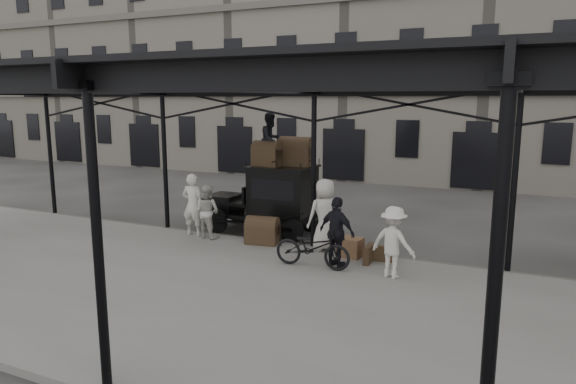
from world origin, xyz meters
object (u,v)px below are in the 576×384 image
(porter_left, at_px, (193,205))
(steamer_trunk_platform, at_px, (262,232))
(taxi, at_px, (274,196))
(steamer_trunk_roof_near, at_px, (267,155))
(bicycle, at_px, (312,247))
(porter_official, at_px, (337,232))

(porter_left, distance_m, steamer_trunk_platform, 2.37)
(taxi, xyz_separation_m, steamer_trunk_platform, (0.43, -1.59, -0.72))
(porter_left, distance_m, steamer_trunk_roof_near, 2.67)
(bicycle, xyz_separation_m, steamer_trunk_platform, (-2.07, 1.34, -0.17))
(taxi, bearing_deg, steamer_trunk_platform, -74.79)
(porter_official, bearing_deg, steamer_trunk_platform, -3.22)
(taxi, xyz_separation_m, steamer_trunk_roof_near, (-0.08, -0.25, 1.30))
(porter_official, bearing_deg, porter_left, 7.57)
(porter_official, bearing_deg, taxi, -22.34)
(taxi, relative_size, steamer_trunk_roof_near, 4.19)
(taxi, xyz_separation_m, porter_left, (-1.85, -1.67, -0.12))
(porter_left, distance_m, porter_official, 4.96)
(porter_left, xyz_separation_m, steamer_trunk_platform, (2.29, 0.08, -0.61))
(bicycle, bearing_deg, steamer_trunk_platform, 55.87)
(porter_left, relative_size, porter_official, 1.08)
(taxi, height_order, bicycle, taxi)
(bicycle, distance_m, steamer_trunk_roof_near, 4.15)
(steamer_trunk_platform, bearing_deg, porter_left, 172.74)
(porter_left, bearing_deg, taxi, -144.19)
(bicycle, relative_size, steamer_trunk_platform, 2.12)
(taxi, relative_size, porter_official, 2.11)
(porter_official, xyz_separation_m, bicycle, (-0.51, -0.29, -0.36))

